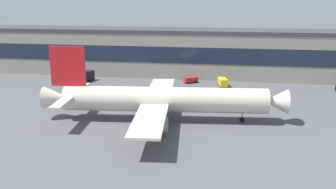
# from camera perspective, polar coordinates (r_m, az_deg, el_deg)

# --- Properties ---
(ground_plane) EXTENTS (600.00, 600.00, 0.00)m
(ground_plane) POSITION_cam_1_polar(r_m,az_deg,el_deg) (84.88, 3.32, -3.92)
(ground_plane) COLOR #4C4F54
(terminal_building) EXTENTS (179.90, 16.85, 16.20)m
(terminal_building) POSITION_cam_1_polar(r_m,az_deg,el_deg) (132.14, 5.85, 6.32)
(terminal_building) COLOR gray
(terminal_building) RESTS_ON ground_plane
(airliner) EXTENTS (54.39, 46.41, 16.54)m
(airliner) POSITION_cam_1_polar(r_m,az_deg,el_deg) (83.28, -1.08, -0.76)
(airliner) COLOR beige
(airliner) RESTS_ON ground_plane
(follow_me_car) EXTENTS (4.67, 4.14, 1.85)m
(follow_me_car) POSITION_cam_1_polar(r_m,az_deg,el_deg) (121.50, 3.49, 2.27)
(follow_me_car) COLOR red
(follow_me_car) RESTS_ON ground_plane
(fuel_truck) EXTENTS (5.38, 8.85, 3.35)m
(fuel_truck) POSITION_cam_1_polar(r_m,az_deg,el_deg) (125.19, -12.82, 2.67)
(fuel_truck) COLOR black
(fuel_truck) RESTS_ON ground_plane
(crew_van) EXTENTS (3.35, 5.57, 2.55)m
(crew_van) POSITION_cam_1_polar(r_m,az_deg,el_deg) (117.62, 8.30, 1.92)
(crew_van) COLOR yellow
(crew_van) RESTS_ON ground_plane
(traffic_cone_0) EXTENTS (0.46, 0.46, 0.57)m
(traffic_cone_0) POSITION_cam_1_polar(r_m,az_deg,el_deg) (70.80, -2.99, -7.50)
(traffic_cone_0) COLOR #F2590C
(traffic_cone_0) RESTS_ON ground_plane
(traffic_cone_1) EXTENTS (0.50, 0.50, 0.62)m
(traffic_cone_1) POSITION_cam_1_polar(r_m,az_deg,el_deg) (72.44, -0.53, -6.93)
(traffic_cone_1) COLOR #F2590C
(traffic_cone_1) RESTS_ON ground_plane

